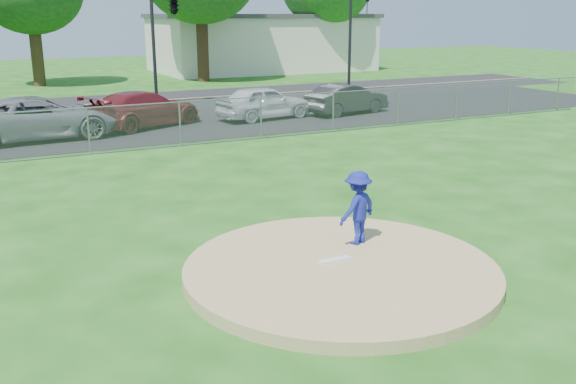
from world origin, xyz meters
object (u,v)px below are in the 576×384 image
parked_car_gray (39,118)px  parked_car_darkred (144,109)px  traffic_signal_center (172,8)px  parked_car_charcoal (347,99)px  traffic_signal_right (354,32)px  pitcher (358,208)px  commercial_building (262,42)px  parked_car_pearl (264,102)px

parked_car_gray → parked_car_darkred: (4.00, 0.84, -0.05)m
traffic_signal_center → parked_car_charcoal: 9.55m
traffic_signal_right → pitcher: bearing=-122.3°
commercial_building → parked_car_darkred: commercial_building is taller
parked_car_gray → traffic_signal_right: bearing=-73.5°
traffic_signal_center → traffic_signal_right: size_ratio=1.00×
commercial_building → parked_car_gray: bearing=-130.3°
pitcher → parked_car_darkred: (0.06, 15.49, -0.17)m
parked_car_gray → parked_car_charcoal: parked_car_gray is taller
pitcher → commercial_building: bearing=-131.1°
pitcher → parked_car_gray: pitcher is taller
traffic_signal_right → commercial_building: bearing=83.7°
parked_car_darkred → parked_car_pearl: (5.06, -0.33, -0.01)m
pitcher → parked_car_darkred: bearing=-109.2°
traffic_signal_center → parked_car_pearl: 7.45m
parked_car_gray → parked_car_darkred: size_ratio=1.12×
pitcher → parked_car_pearl: bearing=-127.6°
traffic_signal_center → parked_car_darkred: bearing=-118.3°
parked_car_pearl → parked_car_darkred: bearing=77.3°
parked_car_darkred → commercial_building: bearing=-59.7°
traffic_signal_right → parked_car_charcoal: size_ratio=1.40×
pitcher → parked_car_pearl: (5.12, 15.16, -0.17)m
commercial_building → parked_car_darkred: size_ratio=3.34×
traffic_signal_center → pitcher: traffic_signal_center is taller
traffic_signal_right → parked_car_gray: traffic_signal_right is taller
traffic_signal_center → pitcher: (-3.13, -21.20, -3.72)m
traffic_signal_right → parked_car_pearl: 10.58m
parked_car_pearl → parked_car_charcoal: 3.93m
pitcher → parked_car_charcoal: bearing=-140.3°
commercial_building → parked_car_pearl: 24.25m
parked_car_pearl → parked_car_gray: bearing=84.2°
traffic_signal_center → pitcher: bearing=-98.4°
traffic_signal_right → parked_car_charcoal: 8.19m
traffic_signal_center → parked_car_darkred: (-3.07, -5.70, -3.89)m
pitcher → parked_car_gray: 15.17m
parked_car_charcoal → pitcher: bearing=137.0°
parked_car_gray → traffic_signal_center: bearing=-51.4°
commercial_building → parked_car_pearl: (-10.04, -22.03, -1.44)m
parked_car_darkred → parked_car_charcoal: size_ratio=1.23×
parked_car_gray → parked_car_darkred: parked_car_gray is taller
commercial_building → pitcher: bearing=-112.2°
commercial_building → traffic_signal_center: (-12.03, -16.00, 2.45)m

